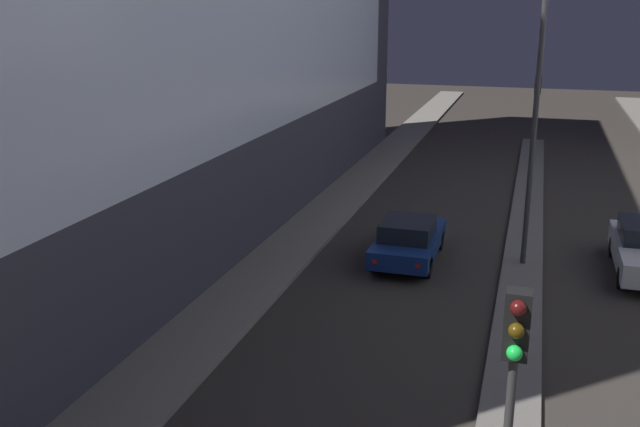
{
  "coord_description": "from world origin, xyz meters",
  "views": [
    {
      "loc": [
        0.01,
        -5.36,
        7.83
      ],
      "look_at": [
        -6.36,
        15.59,
        1.34
      ],
      "focal_mm": 40.0,
      "sensor_mm": 36.0,
      "label": 1
    }
  ],
  "objects_px": {
    "street_lamp": "(541,51)",
    "car_left_lane": "(408,239)",
    "traffic_light_mid": "(537,99)",
    "traffic_light_near": "(513,376)"
  },
  "relations": [
    {
      "from": "street_lamp",
      "to": "car_left_lane",
      "type": "xyz_separation_m",
      "value": [
        -3.48,
        -0.5,
        -5.8
      ]
    },
    {
      "from": "traffic_light_mid",
      "to": "car_left_lane",
      "type": "xyz_separation_m",
      "value": [
        -3.48,
        -15.43,
        -2.6
      ]
    },
    {
      "from": "traffic_light_mid",
      "to": "traffic_light_near",
      "type": "bearing_deg",
      "value": -90.0
    },
    {
      "from": "traffic_light_near",
      "to": "traffic_light_mid",
      "type": "height_order",
      "value": "same"
    },
    {
      "from": "street_lamp",
      "to": "car_left_lane",
      "type": "bearing_deg",
      "value": -171.77
    },
    {
      "from": "traffic_light_near",
      "to": "street_lamp",
      "type": "height_order",
      "value": "street_lamp"
    },
    {
      "from": "traffic_light_mid",
      "to": "street_lamp",
      "type": "height_order",
      "value": "street_lamp"
    },
    {
      "from": "traffic_light_near",
      "to": "street_lamp",
      "type": "relative_size",
      "value": 0.46
    },
    {
      "from": "traffic_light_mid",
      "to": "street_lamp",
      "type": "distance_m",
      "value": 15.26
    },
    {
      "from": "traffic_light_near",
      "to": "traffic_light_mid",
      "type": "bearing_deg",
      "value": 90.0
    }
  ]
}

